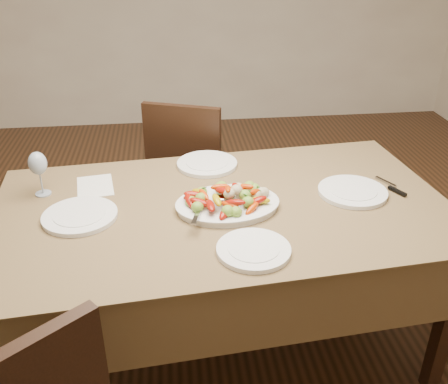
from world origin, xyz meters
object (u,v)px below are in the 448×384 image
Objects in this scene: wine_glass at (39,172)px; serving_platter at (228,206)px; dining_table at (224,280)px; plate_left at (80,216)px; plate_near at (254,250)px; plate_far at (207,164)px; plate_right at (352,192)px; chair_far at (194,173)px.

serving_platter is at bearing -15.39° from wine_glass.
dining_table is 4.53× the size of serving_platter.
plate_near is (0.63, -0.31, 0.00)m from plate_left.
dining_table is 0.55m from plate_far.
dining_table is 0.52m from plate_near.
wine_glass is at bearing -164.24° from plate_far.
plate_far is 0.73m from plate_near.
plate_far is at bearing 95.28° from dining_table.
dining_table is at bearing 3.31° from plate_left.
plate_near is (0.10, -0.72, 0.00)m from plate_far.
plate_left and plate_right have the same top height.
plate_near is at bearing -32.77° from wine_glass.
chair_far is at bearing 126.01° from plate_right.
plate_left is at bearing 154.15° from plate_near.
wine_glass is at bearing 67.25° from chair_far.
chair_far is at bearing 61.96° from plate_left.
serving_platter is at bearing -83.45° from plate_far.
plate_right is 0.62m from plate_near.
plate_left is 1.11× the size of plate_near.
wine_glass is at bearing 164.61° from serving_platter.
wine_glass reaches higher than plate_far.
wine_glass is (-0.18, 0.22, 0.09)m from plate_left.
chair_far is at bearing 94.61° from dining_table.
serving_platter is 1.41× the size of plate_left.
wine_glass is at bearing 173.53° from plate_right.
wine_glass is (-0.75, 0.18, 0.48)m from dining_table.
plate_right is at bearing 146.76° from chair_far.
serving_platter is 1.98× the size of wine_glass.
plate_left is 1.12m from plate_right.
plate_left is 0.70m from plate_near.
plate_left is at bearing -141.81° from plate_far.
serving_platter reaches higher than dining_table.
serving_platter is at bearing 99.45° from plate_near.
serving_platter is 1.56× the size of plate_near.
plate_right is at bearing 6.51° from serving_platter.
plate_far and plate_near have the same top height.
plate_right is (0.62, -0.86, 0.29)m from chair_far.
serving_platter is at bearing -65.12° from dining_table.
dining_table is at bearing -176.18° from plate_right.
chair_far is at bearing 46.50° from wine_glass.
plate_far is (-0.59, 0.35, 0.00)m from plate_right.
wine_glass is (-0.71, -0.20, 0.09)m from plate_far.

